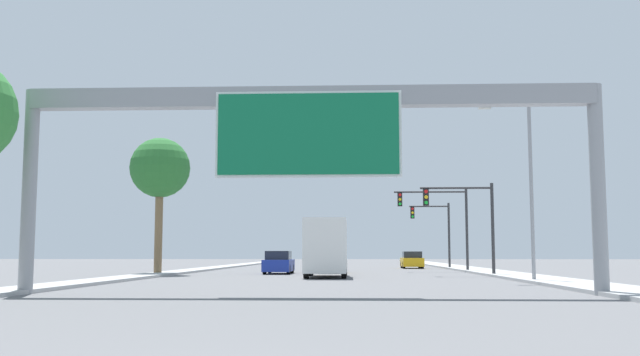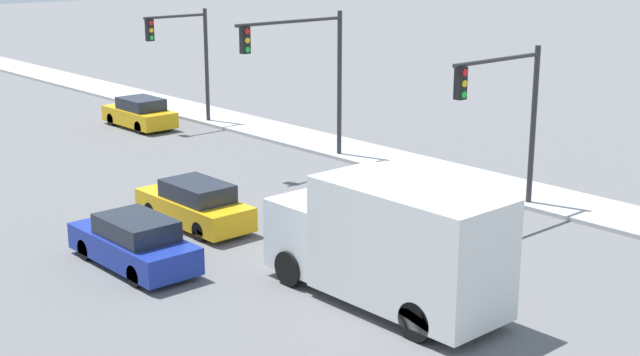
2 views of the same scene
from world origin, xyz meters
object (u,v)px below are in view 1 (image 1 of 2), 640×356
object	(u,v)px
palm_tree_background	(160,169)
car_near_right	(412,260)
car_near_left	(279,263)
traffic_light_near_intersection	(468,213)
truck_box_primary	(326,248)
traffic_light_far_intersection	(436,225)
street_lamp_right	(525,175)
sign_gantry	(309,128)
traffic_light_mid_block	(443,214)
car_mid_center	(331,263)

from	to	relation	value
palm_tree_background	car_near_right	bearing A→B (deg)	47.48
car_near_left	traffic_light_near_intersection	size ratio (longest dim) A/B	0.81
truck_box_primary	traffic_light_far_intersection	world-z (taller)	traffic_light_far_intersection
car_near_right	street_lamp_right	size ratio (longest dim) A/B	0.49
sign_gantry	truck_box_primary	distance (m)	17.70
truck_box_primary	street_lamp_right	size ratio (longest dim) A/B	0.79
traffic_light_near_intersection	traffic_light_mid_block	xyz separation A→B (m)	(-0.29, 10.00, 0.45)
car_near_right	traffic_light_near_intersection	world-z (taller)	traffic_light_near_intersection
traffic_light_mid_block	palm_tree_background	world-z (taller)	palm_tree_background
traffic_light_mid_block	street_lamp_right	bearing A→B (deg)	-85.30
car_near_right	car_near_left	bearing A→B (deg)	-121.23
car_near_left	street_lamp_right	world-z (taller)	street_lamp_right
car_mid_center	truck_box_primary	distance (m)	9.00
car_mid_center	street_lamp_right	bearing A→B (deg)	-56.95
traffic_light_near_intersection	street_lamp_right	bearing A→B (deg)	-82.10
traffic_light_mid_block	traffic_light_far_intersection	world-z (taller)	traffic_light_mid_block
car_near_left	traffic_light_mid_block	distance (m)	13.84
traffic_light_far_intersection	palm_tree_background	size ratio (longest dim) A/B	0.65
traffic_light_far_intersection	palm_tree_background	distance (m)	27.57
car_mid_center	truck_box_primary	bearing A→B (deg)	-90.00
street_lamp_right	palm_tree_background	bearing A→B (deg)	152.79
sign_gantry	car_near_left	size ratio (longest dim) A/B	4.37
traffic_light_far_intersection	car_near_right	bearing A→B (deg)	146.89
car_mid_center	car_near_left	bearing A→B (deg)	-149.89
car_mid_center	car_near_left	size ratio (longest dim) A/B	1.00
truck_box_primary	sign_gantry	bearing A→B (deg)	-90.00
car_near_right	truck_box_primary	world-z (taller)	truck_box_primary
truck_box_primary	traffic_light_near_intersection	distance (m)	9.47
traffic_light_far_intersection	street_lamp_right	distance (m)	29.41
sign_gantry	truck_box_primary	xyz separation A→B (m)	(0.00, 17.22, -4.11)
car_near_right	traffic_light_far_intersection	xyz separation A→B (m)	(2.10, -1.37, 3.22)
palm_tree_background	traffic_light_near_intersection	bearing A→B (deg)	-4.45
traffic_light_mid_block	street_lamp_right	distance (m)	19.45
car_mid_center	street_lamp_right	xyz separation A→B (m)	(10.05, -15.44, 4.53)
traffic_light_mid_block	street_lamp_right	world-z (taller)	street_lamp_right
car_near_right	street_lamp_right	world-z (taller)	street_lamp_right
sign_gantry	street_lamp_right	world-z (taller)	street_lamp_right
car_near_left	traffic_light_far_intersection	distance (m)	20.58
traffic_light_near_intersection	traffic_light_far_intersection	xyz separation A→B (m)	(0.35, 20.00, 0.02)
traffic_light_mid_block	traffic_light_far_intersection	xyz separation A→B (m)	(0.64, 10.00, -0.44)
car_near_right	car_mid_center	size ratio (longest dim) A/B	0.94
car_near_right	traffic_light_near_intersection	size ratio (longest dim) A/B	0.76
truck_box_primary	palm_tree_background	world-z (taller)	palm_tree_background
truck_box_primary	traffic_light_far_intersection	xyz separation A→B (m)	(9.10, 22.87, 2.24)
car_near_right	truck_box_primary	distance (m)	25.24
palm_tree_background	street_lamp_right	xyz separation A→B (m)	(21.22, -10.91, -1.68)
sign_gantry	traffic_light_mid_block	world-z (taller)	sign_gantry
sign_gantry	palm_tree_background	distance (m)	24.38
car_near_right	palm_tree_background	bearing A→B (deg)	-132.52
car_mid_center	traffic_light_near_intersection	distance (m)	11.12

